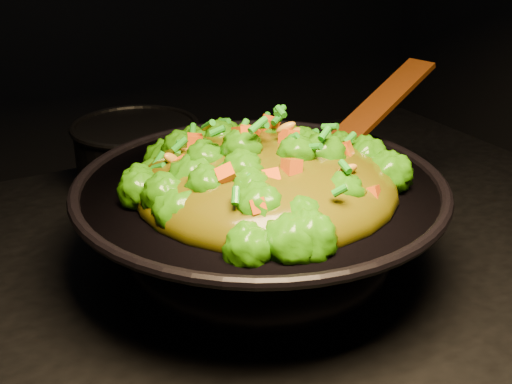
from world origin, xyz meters
TOP-DOWN VIEW (x-y plane):
  - wok at (-0.01, -0.00)m, footprint 0.56×0.56m
  - stir_fry at (-0.01, -0.02)m, footprint 0.39×0.39m
  - spatula at (0.16, 0.03)m, footprint 0.26×0.11m
  - back_pot at (-0.06, 0.32)m, footprint 0.20×0.20m

SIDE VIEW (x-z plane):
  - back_pot at x=-0.06m, z-range 0.90..1.01m
  - wok at x=-0.01m, z-range 0.90..1.02m
  - spatula at x=0.16m, z-range 1.01..1.12m
  - stir_fry at x=-0.01m, z-range 1.02..1.13m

